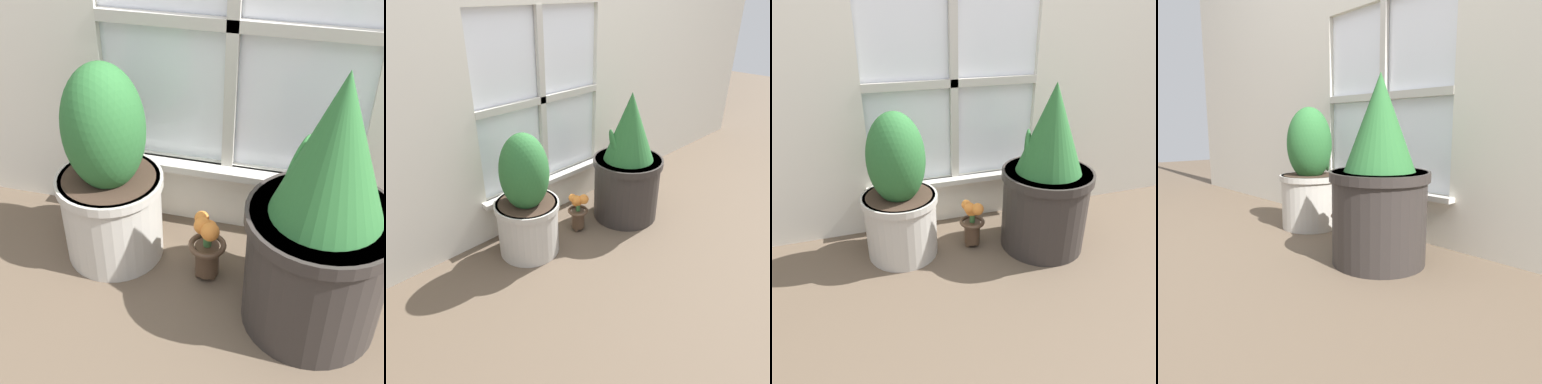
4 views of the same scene
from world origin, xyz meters
TOP-DOWN VIEW (x-y plane):
  - ground_plane at (0.00, 0.00)m, footprint 10.00×10.00m
  - potted_plant_left at (-0.31, 0.37)m, footprint 0.32×0.32m
  - potted_plant_right at (0.31, 0.24)m, footprint 0.40×0.40m
  - flower_vase at (-0.00, 0.32)m, footprint 0.11×0.11m

SIDE VIEW (x-z plane):
  - ground_plane at x=0.00m, z-range 0.00..0.00m
  - flower_vase at x=0.00m, z-range 0.02..0.25m
  - potted_plant_left at x=-0.31m, z-range -0.04..0.60m
  - potted_plant_right at x=0.31m, z-range -0.05..0.69m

